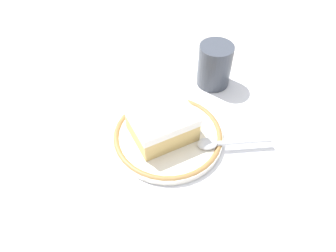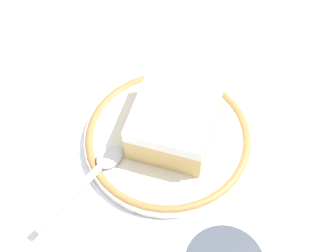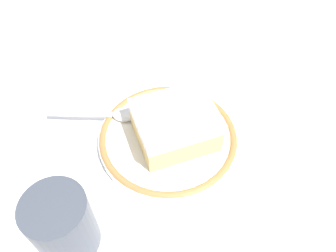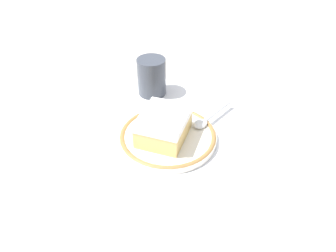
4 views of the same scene
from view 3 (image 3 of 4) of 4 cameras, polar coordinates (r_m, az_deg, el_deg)
ground_plane at (r=0.45m, az=1.18°, el=-2.85°), size 2.40×2.40×0.00m
placemat at (r=0.45m, az=1.19°, el=-2.80°), size 0.46×0.33×0.00m
plate at (r=0.44m, az=0.00°, el=-1.95°), size 0.18×0.18×0.01m
cake_slice at (r=0.42m, az=1.56°, el=0.10°), size 0.12×0.11×0.05m
spoon at (r=0.46m, az=-10.19°, el=1.95°), size 0.09×0.10×0.01m
cup at (r=0.37m, az=-16.98°, el=-15.81°), size 0.06×0.06×0.08m
napkin at (r=0.38m, az=-1.16°, el=-20.02°), size 0.19×0.19×0.00m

